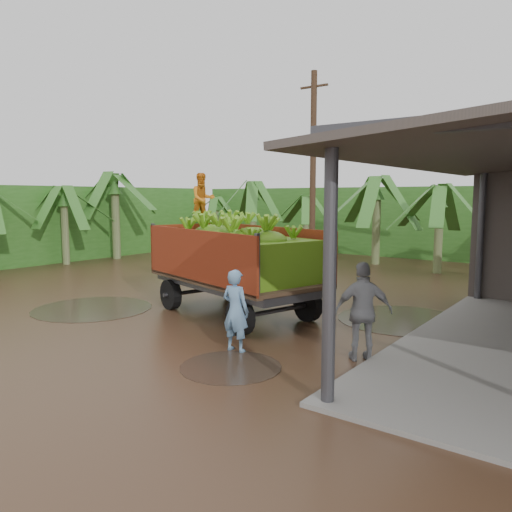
% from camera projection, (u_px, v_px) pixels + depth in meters
% --- Properties ---
extents(ground, '(100.00, 100.00, 0.00)m').
position_uv_depth(ground, '(219.00, 312.00, 13.55)').
color(ground, black).
rests_on(ground, ground).
extents(hedge_north, '(22.00, 3.00, 3.60)m').
position_uv_depth(hedge_north, '(382.00, 221.00, 27.30)').
color(hedge_north, '#2D661E').
rests_on(hedge_north, ground).
extents(hedge_west, '(3.00, 18.00, 3.60)m').
position_uv_depth(hedge_west, '(57.00, 223.00, 24.79)').
color(hedge_west, '#2D661E').
rests_on(hedge_west, ground).
extents(banana_trailer, '(6.99, 3.68, 3.78)m').
position_uv_depth(banana_trailer, '(235.00, 259.00, 13.03)').
color(banana_trailer, '#B03419').
rests_on(banana_trailer, ground).
extents(man_blue, '(0.62, 0.42, 1.67)m').
position_uv_depth(man_blue, '(236.00, 311.00, 10.01)').
color(man_blue, '#6590B9').
rests_on(man_blue, ground).
extents(man_grey, '(1.16, 1.04, 1.90)m').
position_uv_depth(man_grey, '(363.00, 311.00, 9.45)').
color(man_grey, slate).
rests_on(man_grey, ground).
extents(utility_pole, '(1.20, 0.24, 7.94)m').
position_uv_depth(utility_pole, '(313.00, 173.00, 19.68)').
color(utility_pole, '#47301E').
rests_on(utility_pole, ground).
extents(banana_plants, '(24.38, 20.89, 4.39)m').
position_uv_depth(banana_plants, '(224.00, 224.00, 21.53)').
color(banana_plants, '#2D661E').
rests_on(banana_plants, ground).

